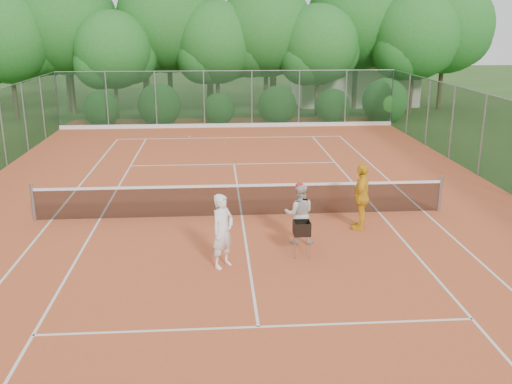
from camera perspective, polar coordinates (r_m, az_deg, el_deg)
The scene contains 14 objects.
ground at distance 16.77m, azimuth -1.44°, elevation -2.46°, with size 120.00×120.00×0.00m, color #284819.
clay_court at distance 16.77m, azimuth -1.44°, elevation -2.43°, with size 18.00×36.00×0.02m, color #C5572D.
club_building at distance 41.20m, azimuth 9.69°, elevation 10.81°, with size 8.00×5.00×3.00m, color beige.
tennis_net at distance 16.61m, azimuth -1.45°, elevation -0.72°, with size 11.97×0.10×1.10m.
player_white at distance 13.08m, azimuth -3.35°, elevation -3.92°, with size 0.64×0.42×1.75m, color white.
player_center_grp at distance 14.53m, azimuth 4.34°, elevation -2.16°, with size 0.81×0.66×1.60m.
player_yellow at distance 15.73m, azimuth 10.51°, elevation -0.44°, with size 1.08×0.45×1.84m, color yellow.
ball_hopper at distance 13.74m, azimuth 4.60°, elevation -3.70°, with size 0.39×0.39×0.88m.
stray_ball_a at distance 26.89m, azimuth -3.10°, elevation 4.93°, with size 0.07×0.07×0.07m, color #BCCF30.
stray_ball_b at distance 28.56m, azimuth -6.72°, elevation 5.53°, with size 0.07×0.07×0.07m, color #C5E635.
stray_ball_c at distance 28.30m, azimuth 3.33°, elevation 5.51°, with size 0.07×0.07×0.07m, color yellow.
court_markings at distance 16.76m, azimuth -1.44°, elevation -2.39°, with size 11.03×23.83×0.01m.
fence_back at distance 31.10m, azimuth -2.82°, elevation 9.26°, with size 18.07×0.07×3.00m.
tropical_treeline at distance 36.13m, azimuth -0.76°, elevation 16.01°, with size 32.10×8.49×15.03m.
Camera 1 is at (-0.73, -15.84, 5.47)m, focal length 40.00 mm.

